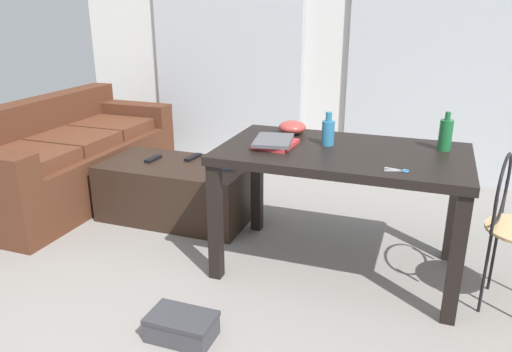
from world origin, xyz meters
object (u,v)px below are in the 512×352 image
Objects in this scene: tv_remote_primary at (193,157)px; shoebox at (182,326)px; coffee_table at (177,190)px; bottle_near at (328,132)px; bowl at (292,127)px; scissors at (399,170)px; bottle_far at (446,134)px; magazine at (226,163)px; book_stack at (274,142)px; craft_table at (342,167)px; tv_remote_secondary at (153,159)px; couch at (67,159)px.

shoebox is at bearing -59.04° from tv_remote_primary.
bottle_near is (1.17, -0.27, 0.62)m from coffee_table.
bowl reaches higher than scissors.
coffee_table is at bearing 166.80° from bottle_near.
coffee_table reaches higher than shoebox.
bottle_far is at bearing 45.49° from shoebox.
tv_remote_primary is 1.60m from shoebox.
scissors is 0.37× the size of shoebox.
scissors is at bearing -21.06° from coffee_table.
coffee_table is 0.43m from magazine.
magazine is (-1.45, 0.26, -0.40)m from bottle_far.
book_stack is at bearing 78.64° from shoebox.
book_stack reaches higher than craft_table.
coffee_table is at bearing -170.30° from magazine.
tv_remote_secondary is (-0.20, 0.01, 0.22)m from coffee_table.
tv_remote_primary is (-1.10, 0.42, -0.39)m from bottle_near.
book_stack reaches higher than magazine.
coffee_table is 3.32× the size of book_stack.
scissors is 1.74m from tv_remote_primary.
couch is 5.92× the size of shoebox.
couch is 2.78m from scissors.
couch is 5.87× the size of book_stack.
couch is 2.03m from bowl.
tv_remote_secondary is (-1.08, 0.41, -0.34)m from book_stack.
tv_remote_primary is at bearing 164.57° from magazine.
bowl reaches higher than tv_remote_primary.
couch is 8.76× the size of bottle_far.
magazine is (0.55, 0.09, 0.00)m from tv_remote_secondary.
scissors is (0.33, -0.27, 0.10)m from craft_table.
couch reaches higher than shoebox.
coffee_table is (1.06, -0.08, -0.10)m from couch.
couch reaches higher than magazine.
tv_remote_primary is at bearing 29.92° from tv_remote_secondary.
bottle_near is at bearing 141.70° from scissors.
couch is at bearing 178.06° from tv_remote_secondary.
tv_remote_secondary is (-1.10, 0.11, -0.36)m from bowl.
tv_remote_secondary reaches higher than coffee_table.
tv_remote_primary is at bearing 146.14° from book_stack.
bottle_far is (1.80, -0.16, 0.63)m from coffee_table.
bottle_far reaches higher than coffee_table.
craft_table reaches higher than magazine.
book_stack is at bearing -50.71° from magazine.
tv_remote_primary and tv_remote_secondary have the same top height.
bottle_far is at bearing 19.42° from craft_table.
coffee_table is 0.27m from tv_remote_primary.
bottle_far is 1.53m from magazine.
craft_table is 0.41m from book_stack.
coffee_table is 1.39m from craft_table.
bottle_far is at bearing 14.78° from book_stack.
couch is 2.24m from shoebox.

